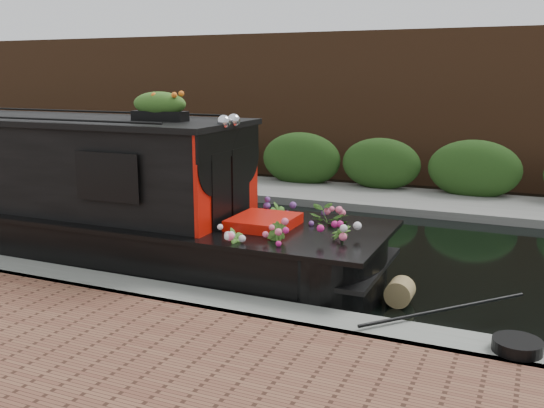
% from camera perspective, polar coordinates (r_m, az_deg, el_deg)
% --- Properties ---
extents(ground, '(80.00, 80.00, 0.00)m').
position_cam_1_polar(ground, '(11.17, -6.82, -2.90)').
color(ground, black).
rests_on(ground, ground).
extents(near_bank_coping, '(40.00, 0.60, 0.50)m').
position_cam_1_polar(near_bank_coping, '(8.64, -18.14, -7.99)').
color(near_bank_coping, slate).
rests_on(near_bank_coping, ground).
extents(far_bank_path, '(40.00, 2.40, 0.34)m').
position_cam_1_polar(far_bank_path, '(14.84, 1.46, 0.94)').
color(far_bank_path, slate).
rests_on(far_bank_path, ground).
extents(far_hedge, '(40.00, 1.10, 2.80)m').
position_cam_1_polar(far_hedge, '(15.66, 2.72, 1.52)').
color(far_hedge, '#224316').
rests_on(far_hedge, ground).
extents(far_brick_wall, '(40.00, 1.00, 8.00)m').
position_cam_1_polar(far_brick_wall, '(17.60, 5.20, 2.67)').
color(far_brick_wall, '#53311C').
rests_on(far_brick_wall, ground).
extents(narrowboat, '(12.27, 2.25, 2.87)m').
position_cam_1_polar(narrowboat, '(11.12, -23.58, 0.61)').
color(narrowboat, black).
rests_on(narrowboat, ground).
extents(rope_fender, '(0.34, 0.34, 0.34)m').
position_cam_1_polar(rope_fender, '(7.95, 11.94, -8.09)').
color(rope_fender, olive).
rests_on(rope_fender, ground).
extents(coiled_mooring_rope, '(0.47, 0.47, 0.12)m').
position_cam_1_polar(coiled_mooring_rope, '(6.47, 22.09, -12.25)').
color(coiled_mooring_rope, black).
rests_on(coiled_mooring_rope, near_bank_coping).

